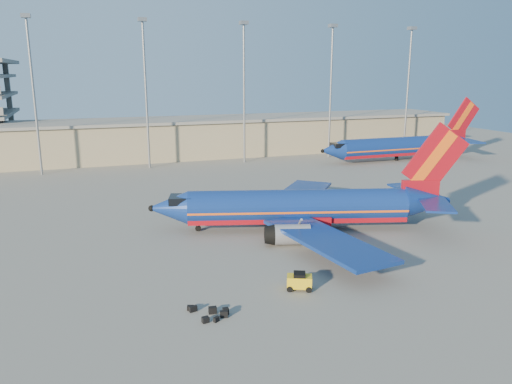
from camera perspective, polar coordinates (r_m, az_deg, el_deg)
ground at (r=59.66m, az=-1.37°, el=-4.80°), size 220.00×220.00×0.00m
terminal_building at (r=116.08m, az=-5.54°, el=6.38°), size 122.00×16.00×8.50m
light_mast_row at (r=102.35m, az=-6.85°, el=12.82°), size 101.60×1.60×28.65m
aircraft_main at (r=60.84m, az=5.58°, el=-1.76°), size 37.49×35.54×13.01m
aircraft_second at (r=112.71m, az=16.26°, el=5.03°), size 39.19×15.29×13.28m
baggage_tug at (r=44.94m, az=4.98°, el=-10.09°), size 2.56×2.11×1.59m
luggage_pile at (r=40.82m, az=-5.19°, el=-13.57°), size 3.04×3.06×0.54m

